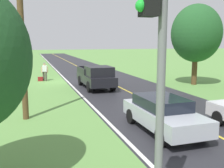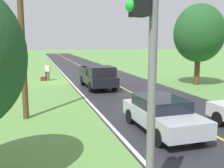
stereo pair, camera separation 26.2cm
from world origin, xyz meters
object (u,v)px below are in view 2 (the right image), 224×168
(pickup_truck_passing, at_px, (98,76))
(utility_pole_roadside, at_px, (22,34))
(hitchhiker_walking, at_px, (47,70))
(sedan_ahead_same_lane, at_px, (162,113))
(tree_far_side_near, at_px, (199,33))
(traffic_light_mast, at_px, (145,48))
(suitcase_carried, at_px, (43,79))

(pickup_truck_passing, xyz_separation_m, utility_pole_roadside, (5.29, 7.13, 3.05))
(hitchhiker_walking, bearing_deg, pickup_truck_passing, 124.00)
(pickup_truck_passing, distance_m, sedan_ahead_same_lane, 10.63)
(pickup_truck_passing, bearing_deg, hitchhiker_walking, -56.00)
(sedan_ahead_same_lane, bearing_deg, tree_far_side_near, -130.21)
(pickup_truck_passing, bearing_deg, tree_far_side_near, 175.16)
(pickup_truck_passing, height_order, tree_far_side_near, tree_far_side_near)
(pickup_truck_passing, xyz_separation_m, traffic_light_mast, (2.87, 15.71, 2.59))
(pickup_truck_passing, distance_m, tree_far_side_near, 9.20)
(hitchhiker_walking, xyz_separation_m, pickup_truck_passing, (-3.66, 5.43, -0.01))
(suitcase_carried, height_order, pickup_truck_passing, pickup_truck_passing)
(traffic_light_mast, bearing_deg, pickup_truck_passing, -100.36)
(sedan_ahead_same_lane, bearing_deg, pickup_truck_passing, -89.23)
(pickup_truck_passing, bearing_deg, traffic_light_mast, 79.64)
(hitchhiker_walking, bearing_deg, sedan_ahead_same_lane, 103.33)
(hitchhiker_walking, height_order, tree_far_side_near, tree_far_side_near)
(traffic_light_mast, relative_size, utility_pole_roadside, 0.65)
(hitchhiker_walking, xyz_separation_m, utility_pole_roadside, (1.63, 12.56, 3.03))
(pickup_truck_passing, xyz_separation_m, sedan_ahead_same_lane, (-0.14, 10.63, -0.21))
(tree_far_side_near, distance_m, sedan_ahead_same_lane, 13.47)
(pickup_truck_passing, bearing_deg, suitcase_carried, -52.77)
(traffic_light_mast, relative_size, tree_far_side_near, 0.77)
(pickup_truck_passing, height_order, traffic_light_mast, traffic_light_mast)
(pickup_truck_passing, height_order, sedan_ahead_same_lane, pickup_truck_passing)
(suitcase_carried, bearing_deg, pickup_truck_passing, 41.22)
(suitcase_carried, relative_size, tree_far_side_near, 0.07)
(tree_far_side_near, xyz_separation_m, utility_pole_roadside, (13.81, 6.41, -0.34))
(tree_far_side_near, bearing_deg, suitcase_carried, -25.82)
(hitchhiker_walking, height_order, sedan_ahead_same_lane, hitchhiker_walking)
(utility_pole_roadside, bearing_deg, sedan_ahead_same_lane, 147.21)
(hitchhiker_walking, distance_m, tree_far_side_near, 14.06)
(hitchhiker_walking, distance_m, traffic_light_mast, 21.31)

